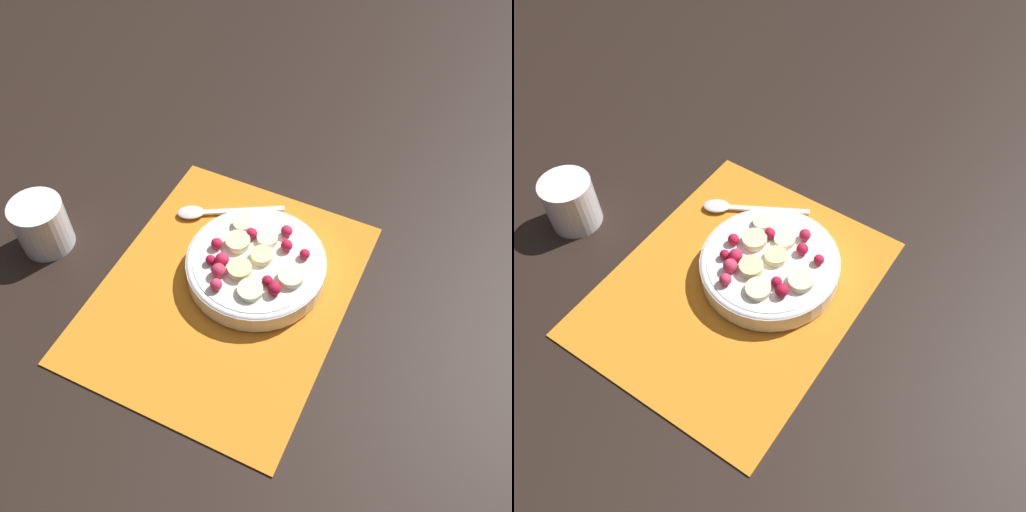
% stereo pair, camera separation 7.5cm
% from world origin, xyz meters
% --- Properties ---
extents(ground_plane, '(3.00, 3.00, 0.00)m').
position_xyz_m(ground_plane, '(0.00, 0.00, 0.00)').
color(ground_plane, black).
extents(placemat, '(0.43, 0.35, 0.01)m').
position_xyz_m(placemat, '(0.00, 0.00, 0.00)').
color(placemat, orange).
rests_on(placemat, ground_plane).
extents(fruit_bowl, '(0.21, 0.21, 0.06)m').
position_xyz_m(fruit_bowl, '(-0.05, 0.03, 0.03)').
color(fruit_bowl, white).
rests_on(fruit_bowl, placemat).
extents(spoon, '(0.10, 0.16, 0.01)m').
position_xyz_m(spoon, '(-0.12, -0.10, 0.01)').
color(spoon, silver).
rests_on(spoon, placemat).
extents(drinking_glass, '(0.08, 0.08, 0.09)m').
position_xyz_m(drinking_glass, '(0.03, -0.30, 0.04)').
color(drinking_glass, white).
rests_on(drinking_glass, ground_plane).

